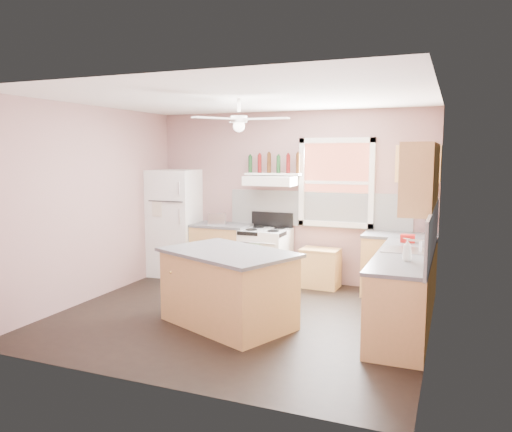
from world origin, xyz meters
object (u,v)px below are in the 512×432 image
at_px(stove, 266,256).
at_px(island, 228,289).
at_px(refrigerator, 175,223).
at_px(toaster, 217,219).
at_px(cart, 320,269).

relative_size(stove, island, 0.58).
bearing_deg(island, refrigerator, 157.45).
bearing_deg(toaster, island, -78.75).
bearing_deg(cart, island, -103.23).
distance_m(refrigerator, stove, 1.70).
bearing_deg(cart, toaster, -173.70).
bearing_deg(refrigerator, cart, -2.18).
distance_m(toaster, island, 2.31).
distance_m(refrigerator, toaster, 0.80).
xyz_separation_m(refrigerator, stove, (1.64, 0.01, -0.46)).
distance_m(cart, island, 2.13).
xyz_separation_m(toaster, island, (1.11, -1.95, -0.56)).
bearing_deg(refrigerator, island, -50.01).
height_order(cart, island, island).
relative_size(toaster, island, 0.19).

